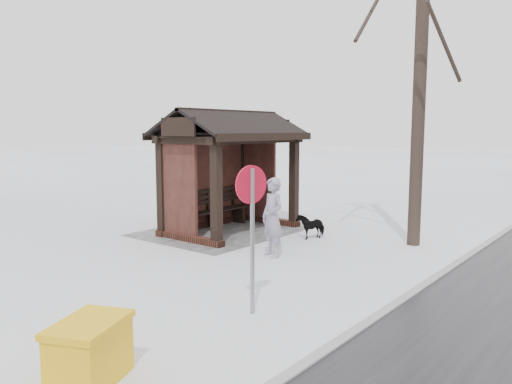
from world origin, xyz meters
TOP-DOWN VIEW (x-y plane):
  - ground at (0.00, 0.00)m, footprint 120.00×120.00m
  - kerb at (0.00, 5.50)m, footprint 120.00×0.15m
  - trampled_patch at (0.00, -0.20)m, footprint 4.20×3.20m
  - bus_shelter at (0.00, -0.16)m, footprint 3.60×2.40m
  - pedestrian at (1.36, 2.34)m, footprint 0.57×0.69m
  - dog at (-0.62, 2.01)m, footprint 0.77×0.53m
  - grit_bin at (6.67, 3.97)m, footprint 1.03×0.89m
  - road_sign at (4.09, 4.02)m, footprint 0.54×0.14m

SIDE VIEW (x-z plane):
  - ground at x=0.00m, z-range 0.00..0.00m
  - trampled_patch at x=0.00m, z-range 0.00..0.02m
  - kerb at x=0.00m, z-range -0.02..0.04m
  - dog at x=-0.62m, z-range 0.00..0.60m
  - grit_bin at x=6.67m, z-range 0.00..0.67m
  - pedestrian at x=1.36m, z-range 0.00..1.64m
  - road_sign at x=4.09m, z-range 0.49..2.60m
  - bus_shelter at x=0.00m, z-range 0.62..3.71m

